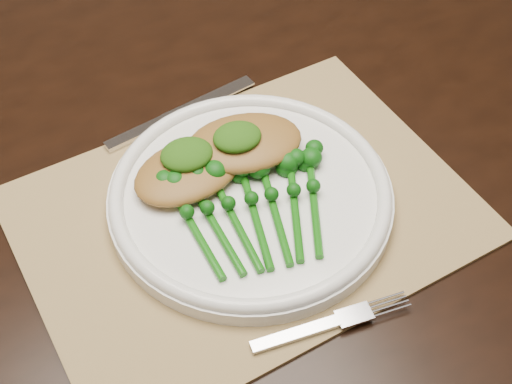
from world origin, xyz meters
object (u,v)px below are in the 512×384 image
object	(u,v)px
placemat	(246,214)
chicken_fillet_left	(189,170)
broccolini_bundle	(256,218)
dinner_plate	(250,195)
dining_table	(202,308)

from	to	relation	value
placemat	chicken_fillet_left	bearing A→B (deg)	121.34
placemat	broccolini_bundle	world-z (taller)	broccolini_bundle
dinner_plate	placemat	bearing A→B (deg)	-130.12
placemat	chicken_fillet_left	world-z (taller)	chicken_fillet_left
placemat	dinner_plate	xyz separation A→B (m)	(0.01, 0.01, 0.02)
dining_table	broccolini_bundle	world-z (taller)	broccolini_bundle
dinner_plate	broccolini_bundle	xyz separation A→B (m)	(-0.01, -0.04, 0.01)
dining_table	placemat	distance (m)	0.40
chicken_fillet_left	broccolini_bundle	distance (m)	0.09
dining_table	dinner_plate	world-z (taller)	dinner_plate
dinner_plate	dining_table	bearing A→B (deg)	107.01
placemat	dinner_plate	world-z (taller)	dinner_plate
dinner_plate	chicken_fillet_left	world-z (taller)	chicken_fillet_left
chicken_fillet_left	broccolini_bundle	world-z (taller)	chicken_fillet_left
dinner_plate	broccolini_bundle	bearing A→B (deg)	-101.75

